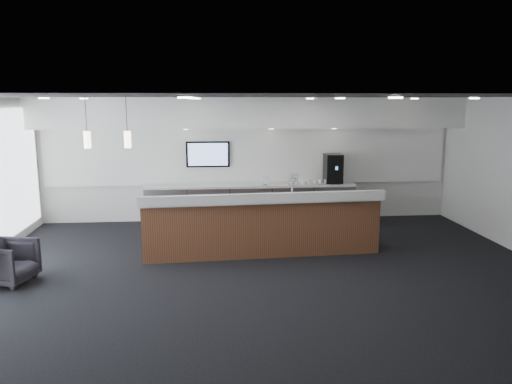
{
  "coord_description": "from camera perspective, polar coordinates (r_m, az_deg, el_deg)",
  "views": [
    {
      "loc": [
        -0.92,
        -8.15,
        2.95
      ],
      "look_at": [
        -0.07,
        1.3,
        1.19
      ],
      "focal_mm": 35.0,
      "sensor_mm": 36.0,
      "label": 1
    }
  ],
  "objects": [
    {
      "name": "ground",
      "position": [
        8.72,
        1.22,
        -9.26
      ],
      "size": [
        10.0,
        10.0,
        0.0
      ],
      "primitive_type": "plane",
      "color": "black",
      "rests_on": "ground"
    },
    {
      "name": "ceiling",
      "position": [
        8.2,
        1.31,
        10.87
      ],
      "size": [
        10.0,
        8.0,
        0.02
      ],
      "primitive_type": "cube",
      "color": "black",
      "rests_on": "back_wall"
    },
    {
      "name": "back_wall",
      "position": [
        12.27,
        -0.82,
        3.73
      ],
      "size": [
        10.0,
        0.02,
        3.0
      ],
      "primitive_type": "cube",
      "color": "silver",
      "rests_on": "ground"
    },
    {
      "name": "soffit_bulkhead",
      "position": [
        11.74,
        -0.67,
        9.05
      ],
      "size": [
        10.0,
        0.9,
        0.7
      ],
      "primitive_type": "cube",
      "color": "white",
      "rests_on": "back_wall"
    },
    {
      "name": "alcove_panel",
      "position": [
        12.23,
        -0.81,
        4.18
      ],
      "size": [
        9.8,
        0.06,
        1.4
      ],
      "primitive_type": "cube",
      "color": "white",
      "rests_on": "back_wall"
    },
    {
      "name": "back_credenza",
      "position": [
        12.08,
        -0.68,
        -1.29
      ],
      "size": [
        5.06,
        0.66,
        0.95
      ],
      "color": "gray",
      "rests_on": "ground"
    },
    {
      "name": "wall_tv",
      "position": [
        12.13,
        -5.52,
        4.31
      ],
      "size": [
        1.05,
        0.08,
        0.62
      ],
      "color": "black",
      "rests_on": "back_wall"
    },
    {
      "name": "pendant_left",
      "position": [
        9.1,
        -14.58,
        5.77
      ],
      "size": [
        0.12,
        0.12,
        0.3
      ],
      "primitive_type": "cylinder",
      "color": "#F5E6BF",
      "rests_on": "ceiling"
    },
    {
      "name": "pendant_right",
      "position": [
        9.24,
        -18.88,
        5.61
      ],
      "size": [
        0.12,
        0.12,
        0.3
      ],
      "primitive_type": "cylinder",
      "color": "#F5E6BF",
      "rests_on": "ceiling"
    },
    {
      "name": "ceiling_can_lights",
      "position": [
        8.2,
        1.3,
        10.66
      ],
      "size": [
        7.0,
        5.0,
        0.02
      ],
      "primitive_type": null,
      "color": "white",
      "rests_on": "ceiling"
    },
    {
      "name": "service_counter",
      "position": [
        9.6,
        0.7,
        -3.79
      ],
      "size": [
        4.63,
        1.05,
        1.49
      ],
      "rotation": [
        0.0,
        0.0,
        0.06
      ],
      "color": "#582A1D",
      "rests_on": "ground"
    },
    {
      "name": "coffee_machine",
      "position": [
        12.26,
        8.8,
        2.66
      ],
      "size": [
        0.41,
        0.53,
        0.7
      ],
      "rotation": [
        0.0,
        0.0,
        0.01
      ],
      "color": "black",
      "rests_on": "back_credenza"
    },
    {
      "name": "info_sign_left",
      "position": [
        11.91,
        1.14,
        1.34
      ],
      "size": [
        0.14,
        0.06,
        0.2
      ],
      "primitive_type": "cube",
      "rotation": [
        0.0,
        0.0,
        -0.3
      ],
      "color": "silver",
      "rests_on": "back_credenza"
    },
    {
      "name": "info_sign_right",
      "position": [
        12.03,
        4.44,
        1.54
      ],
      "size": [
        0.2,
        0.03,
        0.26
      ],
      "primitive_type": "cube",
      "rotation": [
        0.0,
        0.0,
        0.07
      ],
      "color": "silver",
      "rests_on": "back_credenza"
    },
    {
      "name": "armchair",
      "position": [
        9.11,
        -26.56,
        -7.19
      ],
      "size": [
        0.94,
        0.92,
        0.71
      ],
      "primitive_type": "imported",
      "rotation": [
        0.0,
        0.0,
        1.33
      ],
      "color": "black",
      "rests_on": "ground"
    },
    {
      "name": "cup_0",
      "position": [
        12.19,
        8.0,
        1.2
      ],
      "size": [
        0.11,
        0.11,
        0.1
      ],
      "primitive_type": "imported",
      "color": "white",
      "rests_on": "back_credenza"
    },
    {
      "name": "cup_1",
      "position": [
        12.16,
        7.36,
        1.2
      ],
      "size": [
        0.15,
        0.15,
        0.1
      ],
      "primitive_type": "imported",
      "rotation": [
        0.0,
        0.0,
        0.65
      ],
      "color": "white",
      "rests_on": "back_credenza"
    },
    {
      "name": "cup_2",
      "position": [
        12.13,
        6.71,
        1.19
      ],
      "size": [
        0.13,
        0.13,
        0.1
      ],
      "primitive_type": "imported",
      "rotation": [
        0.0,
        0.0,
        1.29
      ],
      "color": "white",
      "rests_on": "back_credenza"
    },
    {
      "name": "cup_3",
      "position": [
        12.1,
        6.06,
        1.18
      ],
      "size": [
        0.14,
        0.14,
        0.1
      ],
      "primitive_type": "imported",
      "rotation": [
        0.0,
        0.0,
        1.94
      ],
      "color": "white",
      "rests_on": "back_credenza"
    },
    {
      "name": "cup_4",
      "position": [
        12.07,
        5.41,
        1.17
      ],
      "size": [
        0.15,
        0.15,
        0.1
      ],
      "primitive_type": "imported",
      "rotation": [
        0.0,
        0.0,
        2.58
      ],
      "color": "white",
      "rests_on": "back_credenza"
    }
  ]
}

